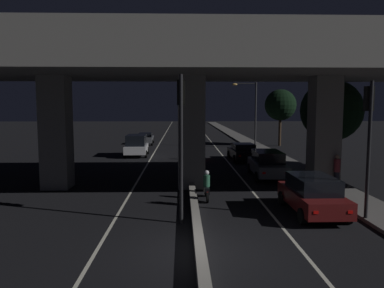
# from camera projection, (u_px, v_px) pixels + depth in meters

# --- Properties ---
(ground_plane) EXTENTS (200.00, 200.00, 0.00)m
(ground_plane) POSITION_uv_depth(u_px,v_px,m) (199.00, 252.00, 11.59)
(ground_plane) COLOR black
(lane_line_left_inner) EXTENTS (0.12, 126.00, 0.00)m
(lane_line_left_inner) POSITION_uv_depth(u_px,v_px,m) (160.00, 143.00, 46.30)
(lane_line_left_inner) COLOR beige
(lane_line_left_inner) RESTS_ON ground_plane
(lane_line_right_inner) EXTENTS (0.12, 126.00, 0.00)m
(lane_line_right_inner) POSITION_uv_depth(u_px,v_px,m) (212.00, 142.00, 46.48)
(lane_line_right_inner) COLOR beige
(lane_line_right_inner) RESTS_ON ground_plane
(median_divider) EXTENTS (0.32, 126.00, 0.37)m
(median_divider) POSITION_uv_depth(u_px,v_px,m) (186.00, 141.00, 46.37)
(median_divider) COLOR gray
(median_divider) RESTS_ON ground_plane
(sidewalk_right) EXTENTS (2.14, 126.00, 0.15)m
(sidewalk_right) POSITION_uv_depth(u_px,v_px,m) (259.00, 148.00, 39.64)
(sidewalk_right) COLOR #5B5956
(sidewalk_right) RESTS_ON ground_plane
(elevated_overpass) EXTENTS (38.08, 9.41, 9.21)m
(elevated_overpass) POSITION_uv_depth(u_px,v_px,m) (187.00, 60.00, 20.23)
(elevated_overpass) COLOR gray
(elevated_overpass) RESTS_ON ground_plane
(traffic_light_left_of_median) EXTENTS (0.30, 0.49, 5.70)m
(traffic_light_left_of_median) POSITION_uv_depth(u_px,v_px,m) (181.00, 123.00, 14.18)
(traffic_light_left_of_median) COLOR black
(traffic_light_left_of_median) RESTS_ON ground_plane
(traffic_light_right_of_median) EXTENTS (0.30, 0.49, 5.47)m
(traffic_light_right_of_median) POSITION_uv_depth(u_px,v_px,m) (369.00, 127.00, 14.40)
(traffic_light_right_of_median) COLOR black
(traffic_light_right_of_median) RESTS_ON ground_plane
(street_lamp) EXTENTS (2.65, 0.32, 7.05)m
(street_lamp) POSITION_uv_depth(u_px,v_px,m) (252.00, 108.00, 40.01)
(street_lamp) COLOR #2D2D30
(street_lamp) RESTS_ON ground_plane
(car_dark_red_lead) EXTENTS (1.99, 4.31, 1.61)m
(car_dark_red_lead) POSITION_uv_depth(u_px,v_px,m) (312.00, 194.00, 15.66)
(car_dark_red_lead) COLOR #591414
(car_dark_red_lead) RESTS_ON ground_plane
(car_grey_second) EXTENTS (2.15, 4.84, 1.68)m
(car_grey_second) POSITION_uv_depth(u_px,v_px,m) (267.00, 164.00, 23.75)
(car_grey_second) COLOR #515459
(car_grey_second) RESTS_ON ground_plane
(car_black_third) EXTENTS (2.18, 4.48, 1.44)m
(car_black_third) POSITION_uv_depth(u_px,v_px,m) (243.00, 152.00, 30.99)
(car_black_third) COLOR black
(car_black_third) RESTS_ON ground_plane
(car_white_lead_oncoming) EXTENTS (2.13, 4.02, 1.93)m
(car_white_lead_oncoming) POSITION_uv_depth(u_px,v_px,m) (136.00, 145.00, 33.73)
(car_white_lead_oncoming) COLOR silver
(car_white_lead_oncoming) RESTS_ON ground_plane
(car_grey_second_oncoming) EXTENTS (1.95, 4.70, 1.36)m
(car_grey_second_oncoming) POSITION_uv_depth(u_px,v_px,m) (146.00, 138.00, 44.16)
(car_grey_second_oncoming) COLOR #515459
(car_grey_second_oncoming) RESTS_ON ground_plane
(motorcycle_black_filtering_near) EXTENTS (0.32, 1.78, 1.44)m
(motorcycle_black_filtering_near) POSITION_uv_depth(u_px,v_px,m) (207.00, 187.00, 18.05)
(motorcycle_black_filtering_near) COLOR black
(motorcycle_black_filtering_near) RESTS_ON ground_plane
(motorcycle_white_filtering_mid) EXTENTS (0.33, 1.79, 1.37)m
(motorcycle_white_filtering_mid) POSITION_uv_depth(u_px,v_px,m) (199.00, 166.00, 24.75)
(motorcycle_white_filtering_mid) COLOR black
(motorcycle_white_filtering_mid) RESTS_ON ground_plane
(motorcycle_red_filtering_far) EXTENTS (0.32, 1.93, 1.41)m
(motorcycle_red_filtering_far) POSITION_uv_depth(u_px,v_px,m) (196.00, 153.00, 31.37)
(motorcycle_red_filtering_far) COLOR black
(motorcycle_red_filtering_far) RESTS_ON ground_plane
(pedestrian_on_sidewalk) EXTENTS (0.34, 0.34, 1.77)m
(pedestrian_on_sidewalk) POSITION_uv_depth(u_px,v_px,m) (337.00, 171.00, 20.08)
(pedestrian_on_sidewalk) COLOR black
(pedestrian_on_sidewalk) RESTS_ON sidewalk_right
(roadside_tree_kerbside_near) EXTENTS (4.36, 4.36, 6.38)m
(roadside_tree_kerbside_near) POSITION_uv_depth(u_px,v_px,m) (331.00, 111.00, 26.57)
(roadside_tree_kerbside_near) COLOR #38281C
(roadside_tree_kerbside_near) RESTS_ON ground_plane
(roadside_tree_kerbside_mid) EXTENTS (3.52, 3.52, 6.40)m
(roadside_tree_kerbside_mid) POSITION_uv_depth(u_px,v_px,m) (280.00, 105.00, 42.13)
(roadside_tree_kerbside_mid) COLOR #38281C
(roadside_tree_kerbside_mid) RESTS_ON ground_plane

